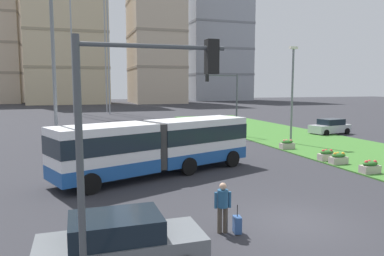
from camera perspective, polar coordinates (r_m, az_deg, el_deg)
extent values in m
plane|color=#2D2D33|center=(14.31, 15.86, -13.95)|extent=(260.00, 260.00, 0.00)
cube|color=#3D752D|center=(29.56, 25.46, -3.65)|extent=(10.00, 70.00, 0.08)
cube|color=white|center=(22.17, 0.76, -1.81)|extent=(6.50, 4.46, 2.55)
cube|color=#1E519E|center=(22.33, 0.76, -4.16)|extent=(6.52, 4.48, 0.70)
cube|color=#19232D|center=(22.11, 0.76, -0.72)|extent=(6.55, 4.51, 0.90)
cube|color=white|center=(18.92, -13.63, -3.45)|extent=(5.75, 4.23, 2.55)
cube|color=#1E519E|center=(19.10, -13.56, -6.19)|extent=(5.78, 4.26, 0.70)
cube|color=#19232D|center=(18.85, -13.67, -2.18)|extent=(5.81, 4.28, 0.90)
cylinder|color=#383838|center=(20.43, -5.78, -2.57)|extent=(2.40, 2.40, 2.45)
cylinder|color=black|center=(24.46, 2.17, -3.93)|extent=(1.03, 0.61, 1.00)
cylinder|color=black|center=(22.66, 6.31, -4.82)|extent=(1.03, 0.61, 1.00)
cylinder|color=black|center=(22.43, -4.46, -4.91)|extent=(1.03, 0.61, 1.00)
cylinder|color=black|center=(20.45, -0.51, -6.02)|extent=(1.03, 0.61, 1.00)
cylinder|color=black|center=(19.79, -18.54, -6.79)|extent=(1.03, 0.63, 1.00)
cylinder|color=black|center=(17.54, -15.60, -8.40)|extent=(1.03, 0.63, 1.00)
sphere|color=#F9EFC6|center=(24.96, 4.83, -3.04)|extent=(0.24, 0.24, 0.24)
sphere|color=#F9EFC6|center=(23.70, 7.82, -3.59)|extent=(0.24, 0.24, 0.24)
cube|color=#B7BABF|center=(40.39, 20.75, -0.08)|extent=(4.64, 2.52, 0.80)
cube|color=black|center=(40.43, 20.93, 0.92)|extent=(2.63, 2.06, 0.60)
cylinder|color=black|center=(38.71, 20.25, -0.72)|extent=(0.67, 0.33, 0.64)
cylinder|color=black|center=(39.93, 18.34, -0.44)|extent=(0.67, 0.33, 0.64)
cylinder|color=black|center=(40.98, 23.07, -0.46)|extent=(0.67, 0.33, 0.64)
cylinder|color=black|center=(42.13, 21.18, -0.20)|extent=(0.67, 0.33, 0.64)
cube|color=slate|center=(10.42, -10.90, -18.38)|extent=(4.41, 1.82, 0.80)
cube|color=black|center=(10.13, -11.86, -14.84)|extent=(2.38, 1.69, 0.60)
cylinder|color=black|center=(11.58, -3.69, -17.06)|extent=(0.64, 0.22, 0.64)
cylinder|color=black|center=(11.31, -19.40, -18.02)|extent=(0.64, 0.22, 0.64)
cube|color=black|center=(31.98, -14.89, -1.52)|extent=(4.51, 2.09, 0.80)
cube|color=black|center=(31.89, -15.19, -0.28)|extent=(2.48, 1.83, 0.60)
cylinder|color=black|center=(32.92, -12.24, -1.68)|extent=(0.65, 0.26, 0.64)
cylinder|color=black|center=(31.14, -12.13, -2.14)|extent=(0.65, 0.26, 0.64)
cylinder|color=black|center=(32.97, -17.46, -1.82)|extent=(0.65, 0.26, 0.64)
cylinder|color=black|center=(31.19, -17.65, -2.29)|extent=(0.65, 0.26, 0.64)
cylinder|color=#4C4238|center=(12.78, 5.25, -14.11)|extent=(0.16, 0.16, 0.90)
cylinder|color=#4C4238|center=(12.73, 4.35, -14.17)|extent=(0.16, 0.16, 0.90)
cylinder|color=#23517A|center=(12.51, 4.83, -10.93)|extent=(0.36, 0.36, 0.60)
sphere|color=tan|center=(12.39, 4.85, -9.07)|extent=(0.24, 0.24, 0.24)
cylinder|color=#23517A|center=(12.58, 5.92, -11.08)|extent=(0.10, 0.10, 0.55)
cylinder|color=#23517A|center=(12.48, 3.74, -11.21)|extent=(0.10, 0.10, 0.55)
cube|color=#335693|center=(12.81, 7.07, -14.76)|extent=(0.30, 0.39, 0.56)
cylinder|color=black|center=(12.64, 7.10, -12.68)|extent=(0.03, 0.03, 0.40)
cube|color=#B7AD9E|center=(22.96, 26.05, -5.81)|extent=(1.10, 0.56, 0.44)
ellipsoid|color=#2D6B28|center=(22.90, 26.09, -5.02)|extent=(0.99, 0.50, 0.28)
sphere|color=red|center=(22.69, 25.59, -4.84)|extent=(0.20, 0.20, 0.20)
sphere|color=red|center=(22.94, 25.97, -4.75)|extent=(0.20, 0.20, 0.20)
sphere|color=red|center=(23.03, 26.71, -4.74)|extent=(0.20, 0.20, 0.20)
cube|color=#B7AD9E|center=(24.85, 21.91, -4.71)|extent=(1.10, 0.56, 0.44)
ellipsoid|color=#2D6B28|center=(24.79, 21.94, -3.99)|extent=(0.99, 0.50, 0.28)
sphere|color=orange|center=(24.60, 21.44, -3.81)|extent=(0.20, 0.20, 0.20)
sphere|color=orange|center=(24.83, 21.83, -3.73)|extent=(0.20, 0.20, 0.20)
sphere|color=orange|center=(24.91, 22.53, -3.73)|extent=(0.20, 0.20, 0.20)
cube|color=#B7AD9E|center=(25.71, 20.30, -4.28)|extent=(1.10, 0.56, 0.44)
ellipsoid|color=#2D6B28|center=(25.65, 20.33, -3.58)|extent=(0.99, 0.50, 0.28)
sphere|color=red|center=(25.46, 19.84, -3.40)|extent=(0.20, 0.20, 0.20)
sphere|color=red|center=(25.69, 20.23, -3.33)|extent=(0.20, 0.20, 0.20)
sphere|color=red|center=(25.76, 20.91, -3.33)|extent=(0.20, 0.20, 0.20)
cube|color=#B7AD9E|center=(29.49, 14.64, -2.73)|extent=(1.10, 0.56, 0.44)
ellipsoid|color=#2D6B28|center=(29.44, 14.66, -2.12)|extent=(0.99, 0.50, 0.28)
sphere|color=#EF7566|center=(29.28, 14.21, -1.95)|extent=(0.20, 0.20, 0.20)
sphere|color=#EF7566|center=(29.50, 14.58, -1.90)|extent=(0.20, 0.20, 0.20)
sphere|color=#EF7566|center=(29.53, 15.19, -1.91)|extent=(0.20, 0.20, 0.20)
cylinder|color=#474C51|center=(8.32, -17.06, -7.19)|extent=(0.16, 0.16, 6.04)
cylinder|color=#474C51|center=(8.32, -5.92, 12.60)|extent=(3.33, 0.10, 0.10)
cube|color=black|center=(8.69, 3.10, 11.04)|extent=(0.28, 0.28, 0.80)
sphere|color=red|center=(8.72, 3.11, 12.68)|extent=(0.16, 0.16, 0.16)
sphere|color=yellow|center=(8.69, 3.10, 10.98)|extent=(0.16, 0.16, 0.16)
sphere|color=green|center=(8.68, 3.08, 9.26)|extent=(0.16, 0.16, 0.16)
cylinder|color=#474C51|center=(36.52, 6.99, 3.59)|extent=(0.16, 0.16, 6.18)
cylinder|color=#474C51|center=(35.80, 4.53, 8.19)|extent=(3.44, 0.10, 0.10)
cube|color=black|center=(35.28, 2.37, 7.91)|extent=(0.28, 0.28, 0.80)
sphere|color=red|center=(35.28, 2.37, 8.31)|extent=(0.16, 0.16, 0.16)
sphere|color=yellow|center=(35.27, 2.37, 7.89)|extent=(0.16, 0.16, 0.16)
sphere|color=green|center=(35.27, 2.37, 7.47)|extent=(0.16, 0.16, 0.16)
cylinder|color=slate|center=(19.81, -20.65, 5.27)|extent=(0.18, 0.18, 9.30)
cylinder|color=slate|center=(32.21, 15.37, 4.68)|extent=(0.18, 0.18, 8.05)
cube|color=white|center=(32.36, 15.60, 12.00)|extent=(0.70, 0.28, 0.20)
cube|color=beige|center=(111.16, -19.00, 16.02)|extent=(21.53, 15.61, 47.75)
cube|color=#9C8D6E|center=(109.65, -18.73, 8.81)|extent=(21.73, 15.81, 0.70)
cube|color=#9C8D6E|center=(110.49, -18.92, 13.76)|extent=(21.73, 15.81, 0.70)
cube|color=#C6B299|center=(111.80, -5.76, 14.15)|extent=(14.42, 19.86, 39.56)
cube|color=gray|center=(110.94, -5.70, 9.26)|extent=(14.62, 20.06, 0.70)
cube|color=gray|center=(111.85, -5.76, 14.33)|extent=(14.62, 20.06, 0.70)
cube|color=gray|center=(113.61, -5.82, 19.28)|extent=(14.62, 20.06, 0.70)
cube|color=#9EA3AD|center=(132.55, 4.08, 15.66)|extent=(21.17, 15.07, 51.90)
cube|color=gray|center=(130.94, 4.02, 8.32)|extent=(21.37, 15.27, 0.70)
cube|color=gray|center=(131.49, 4.05, 12.09)|extent=(21.37, 15.27, 0.70)
cube|color=gray|center=(132.61, 4.08, 15.81)|extent=(21.37, 15.27, 0.70)
cylinder|color=gray|center=(73.29, -13.55, 17.42)|extent=(0.24, 0.24, 37.95)
cylinder|color=gray|center=(73.05, -18.47, 17.30)|extent=(0.24, 0.24, 37.95)
cylinder|color=gray|center=(67.43, -13.14, 18.40)|extent=(0.24, 0.24, 37.95)
cylinder|color=gray|center=(67.17, -18.52, 18.29)|extent=(0.24, 0.24, 37.95)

